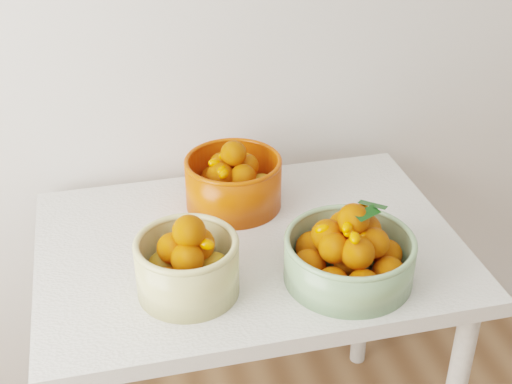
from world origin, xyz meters
TOP-DOWN VIEW (x-y plane):
  - table at (-0.38, 1.60)m, footprint 1.00×0.70m
  - bowl_cream at (-0.55, 1.45)m, footprint 0.26×0.26m
  - bowl_green at (-0.20, 1.42)m, footprint 0.38×0.38m
  - bowl_orange at (-0.38, 1.78)m, footprint 0.29×0.29m

SIDE VIEW (x-z plane):
  - table at x=-0.38m, z-range 0.28..1.03m
  - bowl_green at x=-0.20m, z-range 0.72..0.91m
  - bowl_orange at x=-0.38m, z-range 0.73..0.91m
  - bowl_cream at x=-0.55m, z-range 0.73..0.92m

